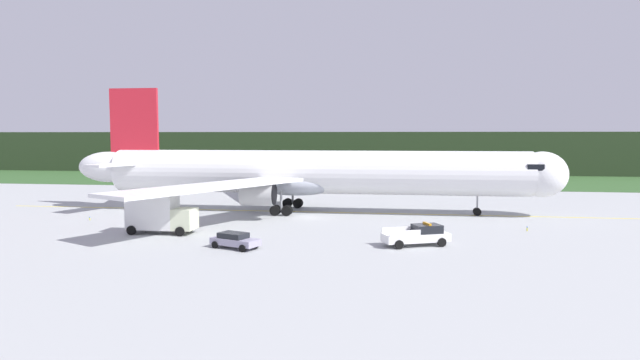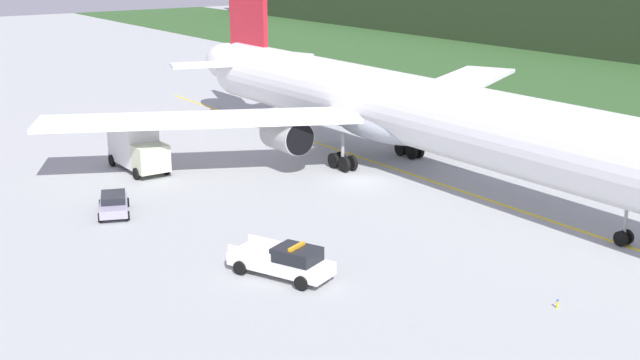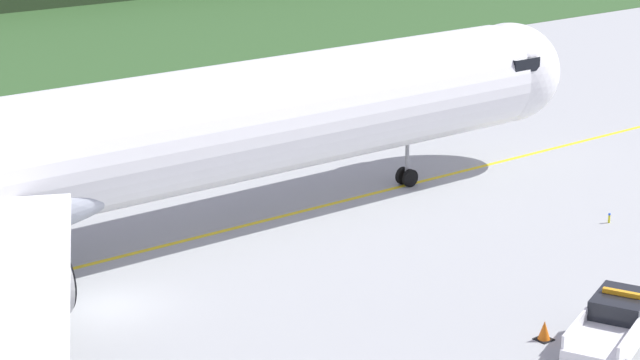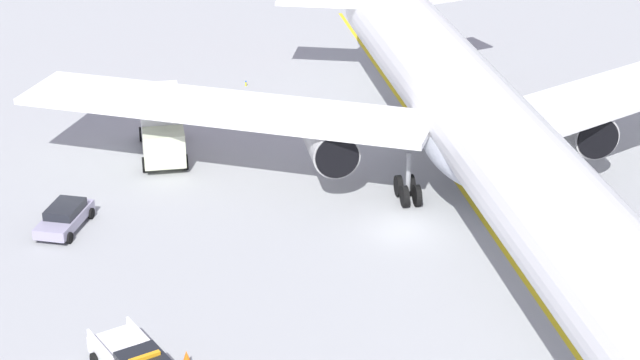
% 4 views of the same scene
% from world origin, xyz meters
% --- Properties ---
extents(ground, '(320.00, 320.00, 0.00)m').
position_xyz_m(ground, '(0.00, 0.00, 0.00)').
color(ground, '#9DA1A2').
extents(taxiway_centerline_main, '(80.65, 0.38, 0.01)m').
position_xyz_m(taxiway_centerline_main, '(0.32, 4.35, 0.00)').
color(taxiway_centerline_main, yellow).
rests_on(taxiway_centerline_main, ground).
extents(airliner, '(60.11, 49.43, 15.28)m').
position_xyz_m(airliner, '(-0.40, 4.35, 4.80)').
color(airliner, white).
rests_on(airliner, ground).
extents(ops_pickup_truck, '(5.97, 3.96, 1.94)m').
position_xyz_m(ops_pickup_truck, '(12.09, -14.29, 0.90)').
color(ops_pickup_truck, white).
rests_on(ops_pickup_truck, ground).
extents(catering_truck, '(6.43, 2.67, 3.79)m').
position_xyz_m(catering_truck, '(-12.23, -12.04, 1.89)').
color(catering_truck, beige).
rests_on(catering_truck, ground).
extents(staff_car, '(4.47, 3.14, 1.30)m').
position_xyz_m(staff_car, '(-3.05, -17.62, 0.70)').
color(staff_car, '#9791AB').
rests_on(staff_car, ground).
extents(apron_cone, '(0.58, 0.58, 0.72)m').
position_xyz_m(apron_cone, '(10.91, -12.24, 0.35)').
color(apron_cone, black).
rests_on(apron_cone, ground).
extents(taxiway_edge_light_east, '(0.12, 0.12, 0.47)m').
position_xyz_m(taxiway_edge_light_east, '(22.89, -5.67, 0.25)').
color(taxiway_edge_light_east, yellow).
rests_on(taxiway_edge_light_east, ground).
extents(taxiway_edge_light_west, '(0.12, 0.12, 0.40)m').
position_xyz_m(taxiway_edge_light_west, '(-23.35, -5.67, 0.22)').
color(taxiway_edge_light_west, yellow).
rests_on(taxiway_edge_light_west, ground).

